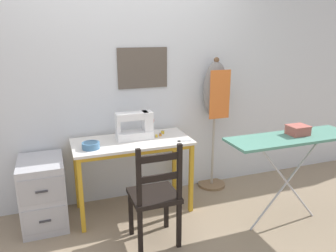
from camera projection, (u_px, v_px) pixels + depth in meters
The scene contains 14 objects.
ground_plane at pixel (141, 223), 3.19m from camera, with size 14.00×14.00×0.00m, color gray.
wall_back at pixel (123, 83), 3.40m from camera, with size 10.00×0.07×2.55m.
sewing_table at pixel (133, 150), 3.25m from camera, with size 1.16×0.55×0.76m.
sewing_machine at pixel (136, 126), 3.25m from camera, with size 0.38×0.16×0.30m.
fabric_bowl at pixel (91, 145), 3.00m from camera, with size 0.16×0.16×0.06m.
scissors at pixel (182, 141), 3.21m from camera, with size 0.14×0.06×0.01m.
thread_spool_near_machine at pixel (156, 136), 3.33m from camera, with size 0.03×0.03×0.03m.
thread_spool_mid_table at pixel (160, 135), 3.36m from camera, with size 0.03×0.03×0.03m.
thread_spool_far_edge at pixel (163, 132), 3.44m from camera, with size 0.04×0.04×0.04m.
wooden_chair at pixel (155, 196), 2.78m from camera, with size 0.40×0.38×0.94m.
filing_cabinet at pixel (44, 193), 3.09m from camera, with size 0.40×0.54×0.65m.
dress_form at pixel (215, 99), 3.67m from camera, with size 0.32×0.32×1.53m.
ironing_board at pixel (291, 141), 2.96m from camera, with size 1.22×0.37×0.89m.
storage_box at pixel (298, 130), 2.99m from camera, with size 0.18×0.15×0.09m.
Camera 1 is at (-0.71, -2.73, 1.79)m, focal length 35.00 mm.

